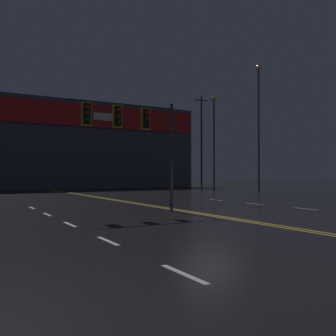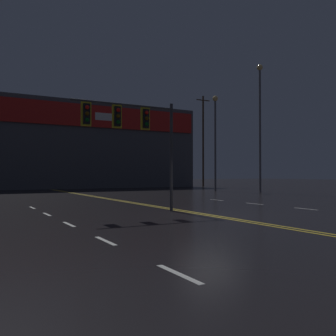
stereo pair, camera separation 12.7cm
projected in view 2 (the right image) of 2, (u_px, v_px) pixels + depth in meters
The scene contains 7 objects.
ground_plane at pixel (209, 215), 15.40m from camera, with size 200.00×200.00×0.00m, color black.
road_markings at pixel (257, 217), 14.68m from camera, with size 17.12×60.00×0.01m.
traffic_signal_median at pixel (130, 124), 16.17m from camera, with size 4.75×0.36×4.94m.
streetlight_near_left at pixel (260, 113), 35.33m from camera, with size 0.56×0.56×12.11m.
streetlight_median_approach at pixel (215, 130), 38.40m from camera, with size 0.56×0.56×9.79m.
building_backdrop at pixel (42, 146), 46.43m from camera, with size 38.15×10.23×10.47m.
utility_pole_row at pixel (60, 135), 43.30m from camera, with size 45.31×0.26×12.87m.
Camera 2 is at (-9.01, -12.64, 1.68)m, focal length 40.00 mm.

